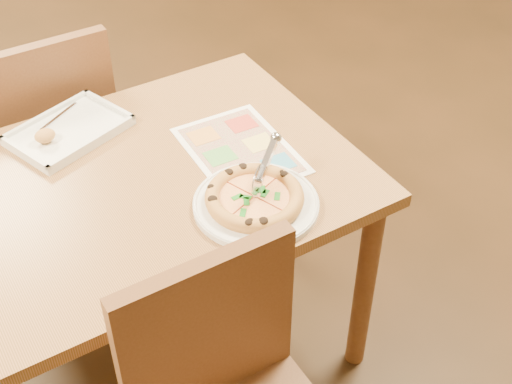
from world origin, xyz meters
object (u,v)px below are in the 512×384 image
pizza (254,197)px  appetizer_tray (68,132)px  plate (256,204)px  dining_table (118,213)px  menu (240,150)px  pizza_cutter (264,167)px  chair_far (48,123)px

pizza → appetizer_tray: (-0.30, 0.54, -0.02)m
pizza → plate: bearing=-68.8°
dining_table → menu: size_ratio=3.51×
appetizer_tray → pizza_cutter: bearing=-56.4°
dining_table → plate: 0.39m
appetizer_tray → menu: (0.38, -0.32, -0.01)m
pizza_cutter → dining_table: bearing=107.8°
appetizer_tray → dining_table: bearing=-86.6°
pizza_cutter → appetizer_tray: pizza_cutter is taller
dining_table → appetizer_tray: bearing=93.4°
pizza_cutter → menu: bearing=40.2°
appetizer_tray → menu: bearing=-39.8°
dining_table → menu: menu is taller
dining_table → plate: size_ratio=4.07×
dining_table → plate: (0.28, -0.25, 0.09)m
plate → chair_far: bearing=108.2°
pizza → appetizer_tray: size_ratio=0.68×
plate → pizza_cutter: (0.04, 0.03, 0.08)m
pizza_cutter → menu: 0.22m
chair_far → dining_table: bearing=90.0°
pizza_cutter → chair_far: bearing=73.9°
pizza → menu: size_ratio=0.68×
chair_far → pizza: 0.91m
pizza → menu: pizza is taller
chair_far → pizza_cutter: bearing=111.4°
appetizer_tray → menu: appetizer_tray is taller
dining_table → pizza_cutter: bearing=-34.7°
chair_far → menu: chair_far is taller
chair_far → appetizer_tray: (-0.02, -0.31, 0.16)m
pizza → pizza_cutter: pizza_cutter is taller
pizza_cutter → menu: size_ratio=0.38×
pizza_cutter → plate: bearing=177.7°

